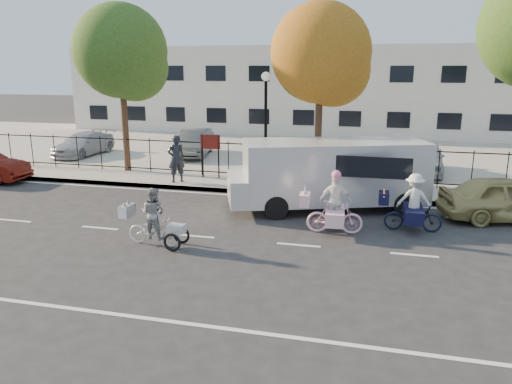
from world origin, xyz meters
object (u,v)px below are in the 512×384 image
(unicorn_bike, at_px, (334,210))
(lot_car_d, at_px, (424,158))
(lamppost, at_px, (266,107))
(lot_car_a, at_px, (84,144))
(bull_bike, at_px, (413,208))
(gold_sedan, at_px, (508,199))
(zebra_trike, at_px, (154,223))
(pedestrian, at_px, (176,159))
(white_van, at_px, (330,172))
(lot_car_c, at_px, (194,143))

(unicorn_bike, bearing_deg, lot_car_d, -24.12)
(lamppost, relative_size, lot_car_a, 1.07)
(bull_bike, height_order, gold_sedan, bull_bike)
(zebra_trike, distance_m, lot_car_d, 13.30)
(lot_car_d, bearing_deg, lamppost, -149.46)
(lamppost, relative_size, gold_sedan, 1.05)
(pedestrian, height_order, lot_car_a, pedestrian)
(unicorn_bike, height_order, gold_sedan, unicorn_bike)
(bull_bike, bearing_deg, pedestrian, 66.81)
(white_van, height_order, gold_sedan, white_van)
(lot_car_c, bearing_deg, unicorn_bike, -61.12)
(zebra_trike, height_order, gold_sedan, zebra_trike)
(bull_bike, distance_m, white_van, 3.19)
(lamppost, bearing_deg, pedestrian, -161.13)
(unicorn_bike, xyz_separation_m, bull_bike, (2.21, 0.77, -0.00))
(lot_car_c, bearing_deg, bull_bike, -52.09)
(white_van, height_order, pedestrian, white_van)
(white_van, relative_size, lot_car_c, 1.70)
(lot_car_c, bearing_deg, gold_sedan, -39.75)
(zebra_trike, xyz_separation_m, lot_car_c, (-3.60, 12.40, 0.22))
(gold_sedan, bearing_deg, lot_car_c, 47.17)
(unicorn_bike, height_order, white_van, white_van)
(zebra_trike, distance_m, bull_bike, 7.40)
(zebra_trike, distance_m, gold_sedan, 10.81)
(pedestrian, height_order, lot_car_d, pedestrian)
(zebra_trike, xyz_separation_m, lot_car_a, (-9.30, 11.21, 0.12))
(pedestrian, height_order, lot_car_c, pedestrian)
(zebra_trike, relative_size, bull_bike, 1.02)
(white_van, bearing_deg, bull_bike, -54.57)
(unicorn_bike, bearing_deg, white_van, 3.89)
(bull_bike, bearing_deg, lot_car_a, 61.70)
(bull_bike, height_order, lot_car_d, bull_bike)
(gold_sedan, height_order, lot_car_c, lot_car_c)
(zebra_trike, xyz_separation_m, pedestrian, (-2.11, 6.55, 0.49))
(bull_bike, distance_m, pedestrian, 9.62)
(bull_bike, distance_m, lot_car_c, 14.06)
(pedestrian, bearing_deg, zebra_trike, 66.42)
(lot_car_a, bearing_deg, lot_car_d, 2.14)
(lot_car_c, bearing_deg, zebra_trike, -83.59)
(unicorn_bike, distance_m, lot_car_d, 9.23)
(zebra_trike, bearing_deg, unicorn_bike, -60.88)
(lamppost, height_order, lot_car_c, lamppost)
(lot_car_a, distance_m, lot_car_d, 16.98)
(zebra_trike, bearing_deg, lot_car_a, 43.56)
(unicorn_bike, xyz_separation_m, gold_sedan, (5.14, 2.55, 0.01))
(unicorn_bike, xyz_separation_m, lot_car_a, (-13.89, 9.05, 0.05))
(bull_bike, bearing_deg, gold_sedan, -59.97)
(gold_sedan, height_order, lot_car_a, gold_sedan)
(lot_car_c, bearing_deg, lot_car_d, -17.56)
(lamppost, distance_m, zebra_trike, 8.21)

